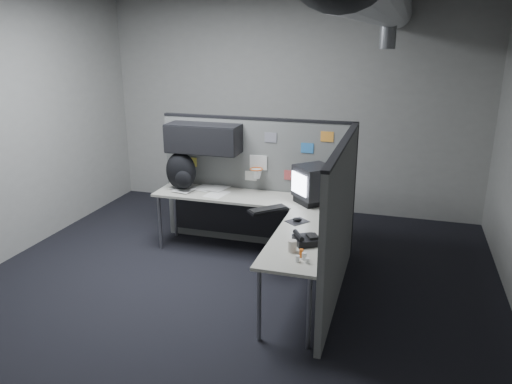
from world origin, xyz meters
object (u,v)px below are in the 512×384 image
(keyboard, at_px, (268,210))
(backpack, at_px, (181,172))
(phone, at_px, (305,240))
(monitor, at_px, (314,184))
(desk, at_px, (261,215))

(keyboard, bearing_deg, backpack, 160.45)
(phone, xyz_separation_m, backpack, (-1.81, 1.21, 0.19))
(keyboard, relative_size, backpack, 0.91)
(keyboard, bearing_deg, monitor, 46.45)
(desk, xyz_separation_m, keyboard, (0.13, -0.17, 0.14))
(desk, distance_m, phone, 1.16)
(phone, bearing_deg, backpack, 126.08)
(phone, relative_size, backpack, 0.63)
(desk, height_order, backpack, backpack)
(desk, relative_size, phone, 7.80)
(phone, bearing_deg, keyboard, 106.85)
(monitor, height_order, keyboard, monitor)
(desk, xyz_separation_m, phone, (0.70, -0.92, 0.16))
(desk, bearing_deg, monitor, 25.15)
(desk, height_order, phone, phone)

